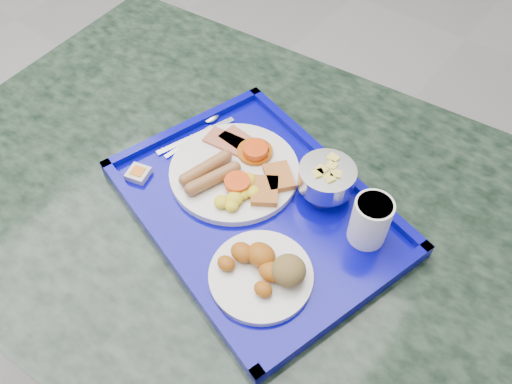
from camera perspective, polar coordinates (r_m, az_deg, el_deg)
floor at (r=1.97m, az=-19.85°, el=-3.52°), size 6.00×6.00×0.00m
table at (r=1.08m, az=-0.54°, el=-7.84°), size 1.37×0.98×0.81m
tray at (r=0.88m, az=0.00°, el=-1.87°), size 0.57×0.48×0.03m
main_plate at (r=0.91m, az=-2.28°, el=2.31°), size 0.24×0.24×0.04m
bread_plate at (r=0.79m, az=1.05°, el=-8.99°), size 0.17×0.17×0.05m
fruit_bowl at (r=0.87m, az=8.08°, el=1.61°), size 0.10×0.10×0.07m
juice_cup at (r=0.82m, az=12.95°, el=-3.10°), size 0.06×0.06×0.09m
spoon at (r=1.02m, az=-5.81°, el=7.77°), size 0.04×0.16×0.01m
knife at (r=1.00m, az=-6.85°, el=6.38°), size 0.06×0.17×0.00m
jam_packet at (r=0.94m, az=-13.30°, el=2.06°), size 0.05×0.05×0.01m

